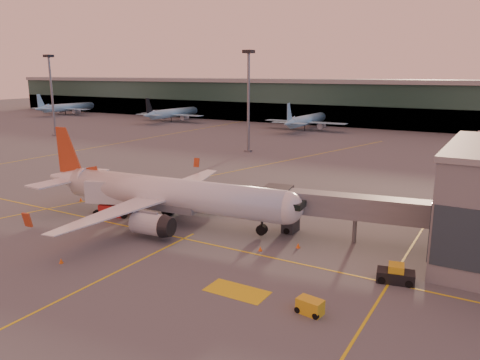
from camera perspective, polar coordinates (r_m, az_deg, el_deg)
The scene contains 16 objects.
ground at distance 58.47m, azimuth -13.79°, elevation -7.56°, with size 600.00×600.00×0.00m, color #4C4F54.
taxi_markings at distance 97.38m, azimuth 1.33°, elevation 1.04°, with size 100.12×173.00×0.01m.
terminal at distance 185.17m, azimuth 18.35°, elevation 8.81°, with size 400.00×20.00×17.60m.
mast_west_far at distance 163.64m, azimuth -22.00°, elevation 10.21°, with size 2.40×2.40×25.60m.
mast_west_near at distance 120.35m, azimuth 1.04°, elevation 10.47°, with size 2.40×2.40×25.60m.
distant_aircraft_row at distance 160.65m, azimuth 20.09°, elevation 4.99°, with size 350.00×34.00×13.00m.
main_airplane at distance 64.66m, azimuth -9.31°, elevation -1.67°, with size 40.57×36.62×12.24m.
jet_bridge at distance 57.54m, azimuth 15.34°, elevation -3.61°, with size 24.30×6.96×6.00m.
catering_truck at distance 69.64m, azimuth -15.38°, elevation -1.80°, with size 7.24×5.04×5.16m.
gpu_cart at distance 41.76m, azimuth 8.52°, elevation -15.01°, with size 2.43×1.67×1.32m.
pushback_tug at distance 49.23m, azimuth 18.45°, elevation -10.93°, with size 3.88×2.58×1.84m.
cone_nose at distance 55.90m, azimuth 7.10°, elevation -7.92°, with size 0.48×0.48×0.61m.
cone_tail at distance 79.15m, azimuth -18.83°, elevation -2.25°, with size 0.49×0.49×0.62m.
cone_wing_right at distance 54.80m, azimuth -20.97°, elevation -9.19°, with size 0.44×0.44×0.56m.
cone_wing_left at distance 79.32m, azimuth -1.43°, elevation -1.54°, with size 0.41×0.41×0.52m.
cone_fwd at distance 54.65m, azimuth 2.49°, elevation -8.35°, with size 0.44×0.44×0.56m.
Camera 1 is at (38.70, -38.93, 20.14)m, focal length 35.00 mm.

